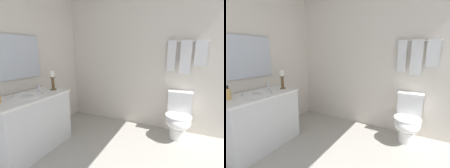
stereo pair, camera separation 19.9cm
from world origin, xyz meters
The scene contains 12 objects.
floor centered at (0.00, 0.00, -0.01)m, with size 3.02×2.49×0.02m, color #B2ADA3.
wall_back centered at (0.00, 1.24, 1.23)m, with size 3.02×0.04×2.45m, color silver.
wall_left centered at (-1.51, 0.00, 1.23)m, with size 0.04×2.49×2.45m, color silver.
vanity_cabinet centered at (-1.18, -0.23, 0.40)m, with size 0.58×1.06×0.80m.
sink_basin centered at (-1.18, -0.23, 0.76)m, with size 0.40×0.40×0.24m.
mirror centered at (-1.46, -0.23, 1.31)m, with size 0.02×0.95×0.62m, color silver.
candle_holder_tall centered at (-1.13, 0.18, 0.96)m, with size 0.09×0.09×0.30m.
toilet centered at (0.70, 0.96, 0.37)m, with size 0.39×0.54×0.75m.
towel_bar centered at (0.72, 1.18, 1.55)m, with size 0.02×0.02×0.63m, color silver.
towel_near_vanity centered at (0.51, 1.17, 1.32)m, with size 0.13×0.03×0.49m, color white.
towel_center centered at (0.72, 1.17, 1.30)m, with size 0.17×0.03×0.54m, color white.
towel_near_corner centered at (0.93, 1.17, 1.37)m, with size 0.17×0.03×0.40m, color white.
Camera 1 is at (0.70, -1.63, 1.39)m, focal length 25.20 mm.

